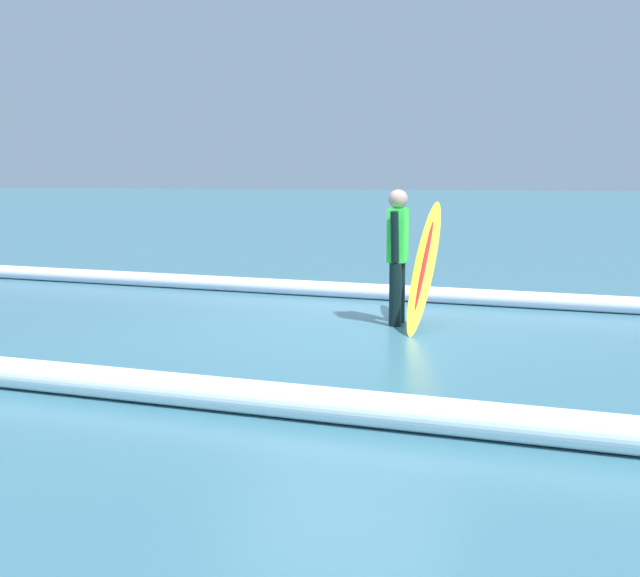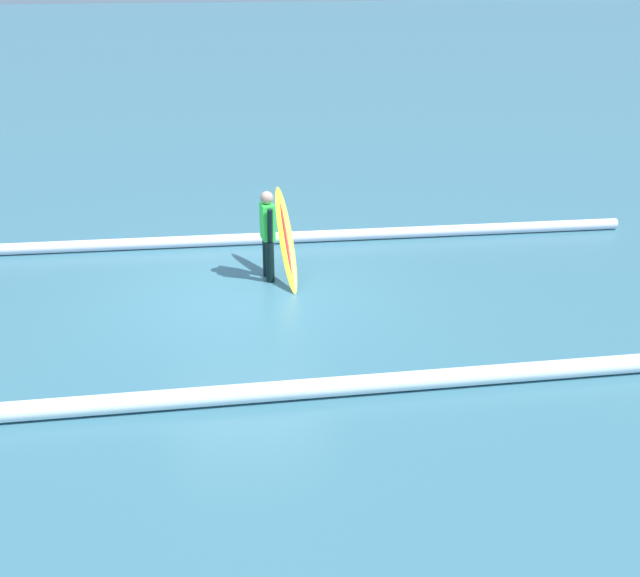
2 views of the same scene
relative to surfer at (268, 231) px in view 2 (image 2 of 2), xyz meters
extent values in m
plane|color=#376A7B|center=(0.48, 0.67, -0.86)|extent=(186.73, 186.73, 0.00)
cylinder|color=black|center=(0.01, -0.14, -0.50)|extent=(0.14, 0.14, 0.72)
cylinder|color=black|center=(-0.01, 0.14, -0.50)|extent=(0.14, 0.14, 0.72)
cube|color=#2DD83F|center=(0.00, 0.00, 0.16)|extent=(0.22, 0.35, 0.61)
sphere|color=gray|center=(0.00, 0.00, 0.57)|extent=(0.22, 0.22, 0.22)
cylinder|color=black|center=(0.02, -0.21, 0.16)|extent=(0.09, 0.09, 0.57)
cylinder|color=black|center=(-0.02, 0.21, 0.16)|extent=(0.09, 0.16, 0.57)
ellipsoid|color=yellow|center=(-0.31, -0.02, -0.17)|extent=(0.26, 1.60, 1.42)
ellipsoid|color=red|center=(-0.31, -0.02, -0.17)|extent=(0.11, 1.29, 1.15)
cylinder|color=white|center=(2.36, -1.96, -0.76)|extent=(19.28, 1.55, 0.22)
cylinder|color=white|center=(-2.03, 4.13, -0.74)|extent=(21.98, 1.24, 0.25)
camera|label=1|loc=(-2.25, 9.60, 0.83)|focal=48.49mm
camera|label=2|loc=(1.59, 12.44, 4.21)|focal=44.13mm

